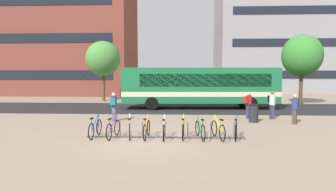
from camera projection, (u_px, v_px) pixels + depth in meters
The scene contains 22 objects.
ground at pixel (147, 139), 12.09m from camera, with size 200.00×200.00×0.00m, color gray.
bus_lane_asphalt at pixel (163, 108), 22.85m from camera, with size 80.00×7.20×0.01m, color #232326.
city_bus at pixel (199, 86), 22.57m from camera, with size 12.13×3.17×3.20m.
bike_rack at pixel (165, 136), 12.26m from camera, with size 6.82×0.11×0.70m.
parked_bicycle_blue_0 at pixel (95, 128), 12.45m from camera, with size 0.52×1.72×0.99m.
parked_bicycle_purple_1 at pixel (113, 129), 12.33m from camera, with size 0.52×1.72×0.99m.
parked_bicycle_white_2 at pixel (130, 129), 12.35m from camera, with size 0.53×1.70×0.99m.
parked_bicycle_orange_3 at pixel (147, 129), 12.26m from camera, with size 0.52×1.72×0.99m.
parked_bicycle_white_4 at pixel (164, 130), 12.13m from camera, with size 0.52×1.72×0.99m.
parked_bicycle_yellow_5 at pixel (183, 129), 12.24m from camera, with size 0.52×1.72×0.99m.
parked_bicycle_green_6 at pixel (200, 130), 12.13m from camera, with size 0.52×1.70×0.99m.
parked_bicycle_yellow_7 at pixel (218, 130), 12.13m from camera, with size 0.57×1.69×0.99m.
parked_bicycle_blue_8 at pixel (236, 130), 12.15m from camera, with size 0.57×1.69×0.99m.
commuter_black_pack_0 at pixel (295, 107), 15.59m from camera, with size 0.54×0.61×1.64m.
commuter_black_pack_1 at pixel (272, 103), 17.35m from camera, with size 0.39×0.57×1.72m.
commuter_teal_pack_2 at pixel (114, 105), 16.49m from camera, with size 0.35×0.53×1.66m.
commuter_red_pack_3 at pixel (248, 103), 17.42m from camera, with size 0.61×0.54×1.65m.
trash_bin at pixel (254, 113), 16.21m from camera, with size 0.55×0.55×1.03m.
street_tree_0 at pixel (103, 59), 28.45m from camera, with size 3.41×3.41×5.97m.
street_tree_1 at pixel (302, 56), 25.14m from camera, with size 3.45×3.45×6.19m.
building_left_wing at pixel (48, 30), 38.28m from camera, with size 22.57×10.21×17.15m.
building_right_wing at pixel (291, 21), 43.81m from camera, with size 22.39×11.24×21.60m.
Camera 1 is at (1.50, -11.84, 2.78)m, focal length 30.58 mm.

